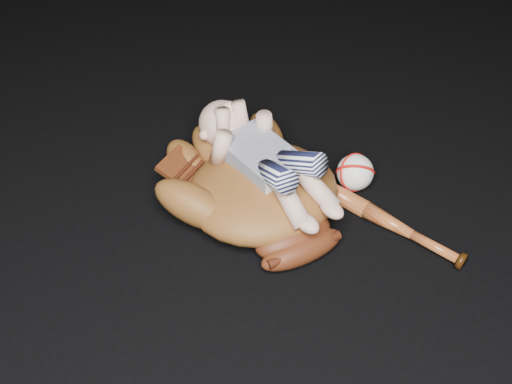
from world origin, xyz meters
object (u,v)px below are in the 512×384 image
Objects in this scene: baseball_bat at (376,215)px; newborn_baby at (270,159)px; baseball at (355,172)px; baseball_glove at (262,186)px.

newborn_baby is at bearing 128.79° from baseball_bat.
newborn_baby is at bearing 159.32° from baseball.
baseball is at bearing -8.45° from baseball_glove.
newborn_baby is 0.96× the size of baseball_bat.
baseball_glove is at bearing 132.91° from baseball_bat.
baseball is (0.04, 0.10, 0.02)m from baseball_bat.
baseball_glove is 0.24m from baseball_bat.
baseball_glove is 0.06m from newborn_baby.
newborn_baby reaches higher than baseball_glove.
baseball_bat is 0.12m from baseball.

